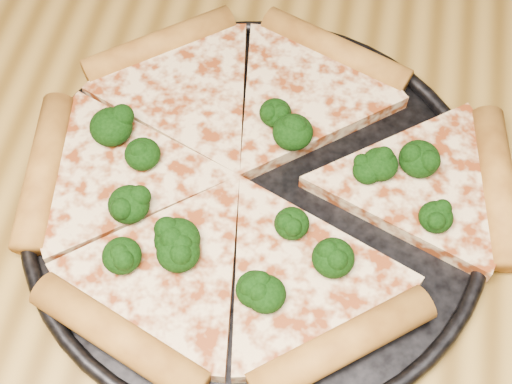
# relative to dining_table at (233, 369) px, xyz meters

# --- Properties ---
(dining_table) EXTENTS (1.20, 0.90, 0.75)m
(dining_table) POSITION_rel_dining_table_xyz_m (0.00, 0.00, 0.00)
(dining_table) COLOR olive
(dining_table) RESTS_ON ground
(pizza_pan) EXTENTS (0.40, 0.40, 0.02)m
(pizza_pan) POSITION_rel_dining_table_xyz_m (-0.00, 0.12, 0.10)
(pizza_pan) COLOR black
(pizza_pan) RESTS_ON dining_table
(pizza) EXTENTS (0.43, 0.39, 0.03)m
(pizza) POSITION_rel_dining_table_xyz_m (-0.01, 0.13, 0.11)
(pizza) COLOR #DEC188
(pizza) RESTS_ON pizza_pan
(broccoli_florets) EXTENTS (0.31, 0.20, 0.03)m
(broccoli_florets) POSITION_rel_dining_table_xyz_m (-0.00, 0.11, 0.12)
(broccoli_florets) COLOR black
(broccoli_florets) RESTS_ON pizza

